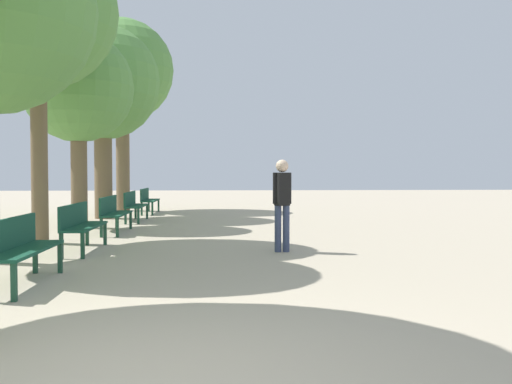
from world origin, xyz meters
TOP-DOWN VIEW (x-y plane):
  - bench_row_1 at (-2.00, 3.68)m, footprint 0.44×1.89m
  - bench_row_2 at (-2.00, 6.78)m, footprint 0.44×1.89m
  - bench_row_3 at (-2.00, 9.89)m, footprint 0.44×1.89m
  - bench_row_4 at (-2.00, 12.99)m, footprint 0.44×1.89m
  - bench_row_5 at (-2.00, 16.10)m, footprint 0.44×1.89m
  - tree_row_2 at (-3.10, 8.04)m, footprint 3.19×3.19m
  - tree_row_3 at (-3.10, 11.19)m, footprint 2.82×2.82m
  - tree_row_4 at (-3.10, 14.16)m, footprint 3.51×3.51m
  - tree_row_5 at (-3.10, 17.60)m, footprint 3.76×3.76m
  - pedestrian_near at (1.65, 6.53)m, footprint 0.34×0.27m

SIDE VIEW (x-z plane):
  - bench_row_1 at x=-2.00m, z-range 0.09..0.96m
  - bench_row_2 at x=-2.00m, z-range 0.09..0.96m
  - bench_row_3 at x=-2.00m, z-range 0.09..0.96m
  - bench_row_4 at x=-2.00m, z-range 0.09..0.96m
  - bench_row_5 at x=-2.00m, z-range 0.09..0.96m
  - pedestrian_near at x=1.65m, z-range 0.12..1.79m
  - tree_row_3 at x=-3.10m, z-range 1.05..6.08m
  - tree_row_4 at x=-3.10m, z-range 1.16..7.11m
  - tree_row_2 at x=-3.10m, z-range 1.52..7.81m
  - tree_row_5 at x=-3.10m, z-range 1.58..8.62m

